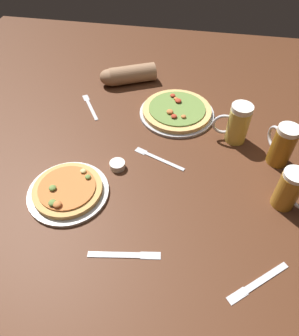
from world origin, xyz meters
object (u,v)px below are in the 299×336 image
(pizza_plate_far, at_px, (177,111))
(pizza_plate_near, at_px, (68,191))
(knife_right, at_px, (258,282))
(diner_arm, at_px, (126,75))
(beer_mug_amber, at_px, (237,124))
(knife_spare, at_px, (125,255))
(beer_mug_pale, at_px, (282,145))
(fork_spare, at_px, (90,106))
(fork_left, at_px, (158,158))
(beer_mug_dark, at_px, (290,190))
(ramekin_sauce, at_px, (118,164))

(pizza_plate_far, bearing_deg, pizza_plate_near, -121.98)
(knife_right, bearing_deg, diner_arm, 122.42)
(pizza_plate_far, bearing_deg, beer_mug_amber, -26.23)
(knife_spare, bearing_deg, knife_right, -2.40)
(beer_mug_pale, relative_size, fork_spare, 0.91)
(fork_left, distance_m, diner_arm, 0.54)
(pizza_plate_near, bearing_deg, fork_spare, 98.92)
(beer_mug_pale, height_order, fork_left, beer_mug_pale)
(pizza_plate_far, relative_size, beer_mug_dark, 2.16)
(beer_mug_pale, relative_size, knife_right, 0.92)
(knife_right, distance_m, diner_arm, 1.08)
(beer_mug_amber, distance_m, knife_right, 0.59)
(beer_mug_pale, xyz_separation_m, diner_arm, (-0.67, 0.42, -0.04))
(beer_mug_dark, height_order, beer_mug_amber, beer_mug_amber)
(pizza_plate_near, height_order, pizza_plate_far, same)
(beer_mug_amber, relative_size, fork_spare, 0.92)
(beer_mug_pale, bearing_deg, pizza_plate_far, 152.12)
(pizza_plate_near, height_order, knife_right, pizza_plate_near)
(pizza_plate_near, xyz_separation_m, fork_left, (0.27, 0.22, -0.01))
(knife_spare, bearing_deg, fork_spare, 115.14)
(fork_spare, relative_size, diner_arm, 0.66)
(beer_mug_amber, height_order, fork_left, beer_mug_amber)
(fork_left, bearing_deg, beer_mug_dark, -16.98)
(fork_spare, bearing_deg, pizza_plate_near, -81.08)
(pizza_plate_far, relative_size, beer_mug_amber, 1.99)
(pizza_plate_near, bearing_deg, beer_mug_dark, 6.62)
(beer_mug_amber, xyz_separation_m, knife_spare, (-0.31, -0.57, -0.08))
(beer_mug_dark, bearing_deg, fork_left, 163.02)
(knife_right, relative_size, diner_arm, 0.65)
(beer_mug_pale, xyz_separation_m, fork_spare, (-0.79, 0.20, -0.08))
(beer_mug_dark, xyz_separation_m, diner_arm, (-0.67, 0.62, -0.03))
(beer_mug_dark, bearing_deg, pizza_plate_near, -173.38)
(knife_right, bearing_deg, ramekin_sauce, 143.62)
(pizza_plate_far, height_order, beer_mug_amber, beer_mug_amber)
(beer_mug_amber, distance_m, diner_arm, 0.61)
(pizza_plate_near, xyz_separation_m, beer_mug_pale, (0.71, 0.29, 0.06))
(pizza_plate_far, height_order, beer_mug_pale, beer_mug_pale)
(beer_mug_dark, xyz_separation_m, beer_mug_amber, (-0.16, 0.30, 0.01))
(knife_spare, bearing_deg, diner_arm, 102.52)
(beer_mug_dark, distance_m, beer_mug_amber, 0.34)
(beer_mug_pale, height_order, knife_right, beer_mug_pale)
(knife_right, bearing_deg, beer_mug_pale, 79.50)
(pizza_plate_near, relative_size, fork_left, 1.36)
(fork_left, xyz_separation_m, diner_arm, (-0.23, 0.49, 0.04))
(beer_mug_pale, xyz_separation_m, knife_right, (-0.09, -0.49, -0.08))
(beer_mug_pale, bearing_deg, ramekin_sauce, -166.71)
(beer_mug_amber, distance_m, ramekin_sauce, 0.48)
(beer_mug_amber, height_order, diner_arm, beer_mug_amber)
(knife_right, relative_size, fork_spare, 0.99)
(knife_spare, relative_size, diner_arm, 0.80)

